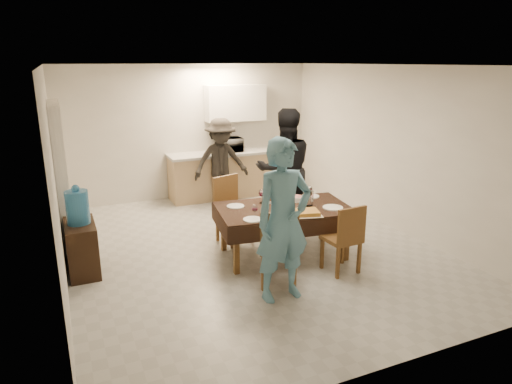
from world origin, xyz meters
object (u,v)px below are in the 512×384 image
savoury_tart (304,213)px  person_far (285,169)px  console (82,248)px  person_kitchen (221,162)px  dining_table (284,210)px  microwave (229,145)px  water_jug (77,207)px  water_pitcher (308,198)px  wine_bottle (279,196)px  person_near (283,221)px

savoury_tart → person_far: size_ratio=0.23×
console → person_kitchen: person_kitchen is taller
dining_table → savoury_tart: savoury_tart is taller
microwave → person_far: (0.19, -2.04, -0.08)m
console → water_jug: (0.00, 0.00, 0.55)m
person_far → water_pitcher: bearing=93.0°
savoury_tart → person_kitchen: 3.02m
wine_bottle → water_pitcher: bearing=-14.0°
person_near → person_kitchen: (0.57, 3.69, -0.12)m
savoury_tart → microwave: 3.49m
water_jug → wine_bottle: size_ratio=1.38×
wine_bottle → person_near: (-0.50, -1.10, 0.07)m
wine_bottle → water_pitcher: size_ratio=1.47×
person_near → wine_bottle: bearing=62.8°
wine_bottle → savoury_tart: wine_bottle is taller
dining_table → microwave: (0.36, 3.09, 0.37)m
water_jug → person_far: size_ratio=0.22×
dining_table → person_near: bearing=-109.6°
savoury_tart → person_kitchen: (-0.08, 3.02, 0.09)m
person_near → water_pitcher: bearing=45.2°
savoury_tart → person_far: 1.52m
water_jug → person_near: person_near is taller
microwave → console: bearing=40.4°
water_jug → person_far: (3.17, 0.49, 0.09)m
wine_bottle → savoury_tart: bearing=-70.8°
console → person_far: (3.17, 0.49, 0.64)m
person_near → person_far: size_ratio=0.96×
person_kitchen → water_pitcher: bearing=-83.1°
console → wine_bottle: (2.57, -0.51, 0.52)m
wine_bottle → person_near: bearing=-114.4°
person_near → person_kitchen: person_near is taller
person_far → person_kitchen: bearing=-58.4°
water_pitcher → savoury_tart: water_pitcher is taller
dining_table → water_pitcher: bearing=-0.1°
water_jug → water_pitcher: bearing=-11.5°
console → person_kitchen: (2.64, 2.09, 0.48)m
water_jug → wine_bottle: bearing=-11.1°
savoury_tart → microwave: size_ratio=0.89×
dining_table → water_jug: bearing=176.1°
person_near → water_jug: bearing=139.4°
console → water_pitcher: bearing=-11.5°
microwave → person_kitchen: person_kitchen is taller
water_jug → person_near: bearing=-37.8°
water_pitcher → person_kitchen: 2.71m
dining_table → wine_bottle: (-0.05, 0.05, 0.19)m
console → person_kitchen: size_ratio=0.44×
savoury_tart → console: bearing=161.0°
console → savoury_tart: 2.91m
console → water_pitcher: size_ratio=3.48×
person_near → person_far: person_far is taller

